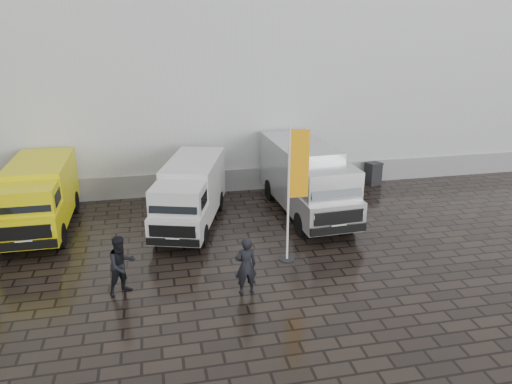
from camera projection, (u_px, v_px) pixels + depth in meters
ground at (283, 275)px, 15.29m from camera, size 120.00×120.00×0.00m
exhibition_hall at (246, 43)px, 28.40m from camera, size 44.00×16.00×12.00m
hall_plinth at (280, 177)px, 22.84m from camera, size 44.00×0.15×1.00m
van_yellow at (39, 199)px, 18.09m from camera, size 2.10×5.32×2.44m
van_white at (190, 195)px, 18.55m from camera, size 3.32×5.69×2.34m
van_silver at (307, 181)px, 19.59m from camera, size 2.40×6.34×2.70m
flagpole at (294, 188)px, 15.44m from camera, size 0.88×0.50×4.47m
wheelie_bin at (373, 173)px, 23.28m from camera, size 0.75×0.75×1.04m
person_front at (246, 266)px, 14.01m from camera, size 0.66×0.46×1.73m
person_tent at (122, 265)px, 14.02m from camera, size 1.08×1.02×1.76m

